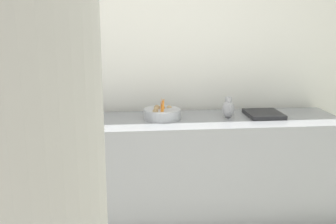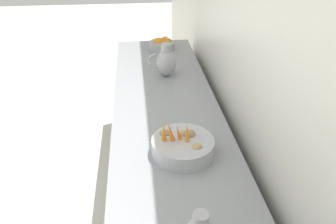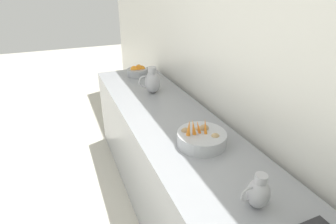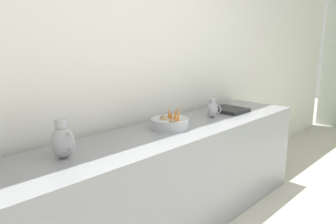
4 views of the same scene
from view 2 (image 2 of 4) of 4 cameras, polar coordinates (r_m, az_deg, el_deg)
tile_wall_left at (r=1.26m, az=24.90°, el=6.11°), size 0.10×8.20×3.00m
prep_counter at (r=2.13m, az=0.76°, el=-14.63°), size 0.68×3.36×0.90m
vegetable_colander at (r=1.71m, az=2.46°, el=-5.82°), size 0.32×0.32×0.20m
orange_bowl at (r=3.08m, az=-1.00°, el=11.48°), size 0.23×0.23×0.12m
metal_pitcher_tall at (r=2.53m, az=-0.33°, el=8.65°), size 0.21×0.15×0.25m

